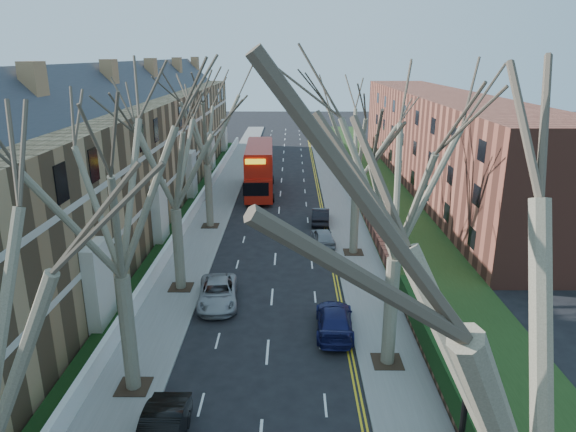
{
  "coord_description": "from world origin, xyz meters",
  "views": [
    {
      "loc": [
        1.17,
        -13.03,
        13.98
      ],
      "look_at": [
        0.92,
        21.73,
        2.99
      ],
      "focal_mm": 32.0,
      "sensor_mm": 36.0,
      "label": 1
    }
  ],
  "objects": [
    {
      "name": "double_decker_bus",
      "position": [
        -2.19,
        39.51,
        2.44
      ],
      "size": [
        3.34,
        11.98,
        4.94
      ],
      "rotation": [
        0.0,
        0.0,
        3.18
      ],
      "color": "#AB170C",
      "rests_on": "ground"
    },
    {
      "name": "tree_right_mid",
      "position": [
        5.7,
        8.0,
        9.56
      ],
      "size": [
        10.5,
        10.5,
        14.71
      ],
      "color": "brown",
      "rests_on": "ground"
    },
    {
      "name": "car_right_mid",
      "position": [
        3.56,
        23.89,
        0.65
      ],
      "size": [
        2.0,
        3.96,
        1.29
      ],
      "primitive_type": "imported",
      "rotation": [
        0.0,
        0.0,
        3.27
      ],
      "color": "gray",
      "rests_on": "ground"
    },
    {
      "name": "terrace_left",
      "position": [
        -13.65,
        31.0,
        5.53
      ],
      "size": [
        9.7,
        78.0,
        13.6
      ],
      "color": "olive",
      "rests_on": "ground"
    },
    {
      "name": "pavement_left",
      "position": [
        -6.0,
        39.0,
        0.06
      ],
      "size": [
        3.0,
        102.0,
        0.12
      ],
      "primitive_type": "cube",
      "color": "slate",
      "rests_on": "ground"
    },
    {
      "name": "tree_left_mid",
      "position": [
        -5.7,
        6.0,
        9.56
      ],
      "size": [
        10.5,
        10.5,
        14.71
      ],
      "color": "brown",
      "rests_on": "ground"
    },
    {
      "name": "tree_left_dist",
      "position": [
        -5.7,
        28.0,
        9.56
      ],
      "size": [
        10.5,
        10.5,
        14.71
      ],
      "color": "brown",
      "rests_on": "ground"
    },
    {
      "name": "tree_left_far",
      "position": [
        -5.7,
        16.0,
        9.24
      ],
      "size": [
        10.15,
        10.15,
        14.22
      ],
      "color": "brown",
      "rests_on": "ground"
    },
    {
      "name": "car_right_near",
      "position": [
        3.43,
        10.96,
        0.68
      ],
      "size": [
        2.12,
        4.78,
        1.36
      ],
      "primitive_type": "imported",
      "rotation": [
        0.0,
        0.0,
        3.1
      ],
      "color": "#15184B",
      "rests_on": "ground"
    },
    {
      "name": "car_right_far",
      "position": [
        3.7,
        29.19,
        0.68
      ],
      "size": [
        1.74,
        4.24,
        1.36
      ],
      "primitive_type": "imported",
      "rotation": [
        0.0,
        0.0,
        3.07
      ],
      "color": "black",
      "rests_on": "ground"
    },
    {
      "name": "grass_verge_right",
      "position": [
        10.5,
        39.0,
        0.15
      ],
      "size": [
        6.0,
        102.0,
        0.06
      ],
      "color": "#1F3814",
      "rests_on": "ground"
    },
    {
      "name": "pavement_right",
      "position": [
        6.0,
        39.0,
        0.06
      ],
      "size": [
        3.0,
        102.0,
        0.12
      ],
      "primitive_type": "cube",
      "color": "slate",
      "rests_on": "ground"
    },
    {
      "name": "flats_right",
      "position": [
        17.46,
        43.0,
        4.98
      ],
      "size": [
        13.97,
        54.0,
        10.0
      ],
      "color": "brown",
      "rests_on": "ground"
    },
    {
      "name": "front_wall_left",
      "position": [
        -7.65,
        31.0,
        0.62
      ],
      "size": [
        0.3,
        78.0,
        1.0
      ],
      "color": "white",
      "rests_on": "ground"
    },
    {
      "name": "tree_right_far",
      "position": [
        5.7,
        22.0,
        9.24
      ],
      "size": [
        10.15,
        10.15,
        14.22
      ],
      "color": "brown",
      "rests_on": "ground"
    },
    {
      "name": "car_left_far",
      "position": [
        -3.13,
        14.14,
        0.67
      ],
      "size": [
        2.65,
        4.99,
        1.34
      ],
      "primitive_type": "imported",
      "rotation": [
        0.0,
        0.0,
        0.09
      ],
      "color": "#929397",
      "rests_on": "ground"
    }
  ]
}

